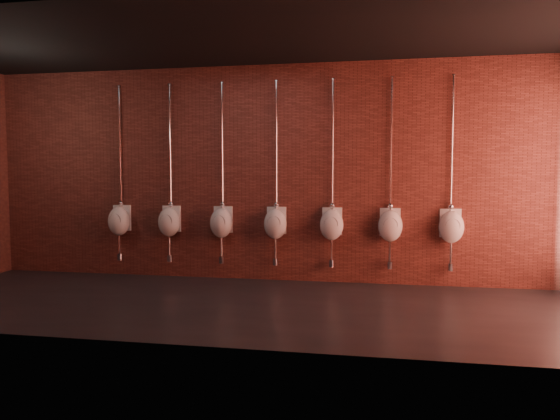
{
  "coord_description": "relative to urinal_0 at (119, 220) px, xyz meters",
  "views": [
    {
      "loc": [
        1.59,
        -5.8,
        1.58
      ],
      "look_at": [
        0.4,
        0.9,
        1.1
      ],
      "focal_mm": 32.0,
      "sensor_mm": 36.0,
      "label": 1
    }
  ],
  "objects": [
    {
      "name": "urinal_5",
      "position": [
        4.14,
        0.0,
        0.0
      ],
      "size": [
        0.35,
        0.31,
        2.71
      ],
      "color": "white",
      "rests_on": "ground"
    },
    {
      "name": "urinal_2",
      "position": [
        1.65,
        0.0,
        0.0
      ],
      "size": [
        0.35,
        0.31,
        2.71
      ],
      "color": "white",
      "rests_on": "ground"
    },
    {
      "name": "urinal_0",
      "position": [
        0.0,
        0.0,
        0.0
      ],
      "size": [
        0.35,
        0.31,
        2.71
      ],
      "color": "white",
      "rests_on": "ground"
    },
    {
      "name": "urinal_6",
      "position": [
        4.96,
        0.0,
        0.0
      ],
      "size": [
        0.35,
        0.31,
        2.71
      ],
      "color": "white",
      "rests_on": "ground"
    },
    {
      "name": "ground",
      "position": [
        2.23,
        -1.38,
        -0.88
      ],
      "size": [
        8.5,
        8.5,
        0.0
      ],
      "primitive_type": "plane",
      "color": "black",
      "rests_on": "ground"
    },
    {
      "name": "room_shell",
      "position": [
        2.23,
        -1.38,
        1.13
      ],
      "size": [
        8.54,
        3.04,
        3.22
      ],
      "color": "black",
      "rests_on": "ground"
    },
    {
      "name": "urinal_1",
      "position": [
        0.83,
        0.0,
        0.0
      ],
      "size": [
        0.35,
        0.31,
        2.71
      ],
      "color": "white",
      "rests_on": "ground"
    },
    {
      "name": "urinal_4",
      "position": [
        3.31,
        0.0,
        0.0
      ],
      "size": [
        0.35,
        0.31,
        2.71
      ],
      "color": "white",
      "rests_on": "ground"
    },
    {
      "name": "urinal_3",
      "position": [
        2.48,
        0.0,
        0.0
      ],
      "size": [
        0.35,
        0.31,
        2.71
      ],
      "color": "white",
      "rests_on": "ground"
    }
  ]
}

